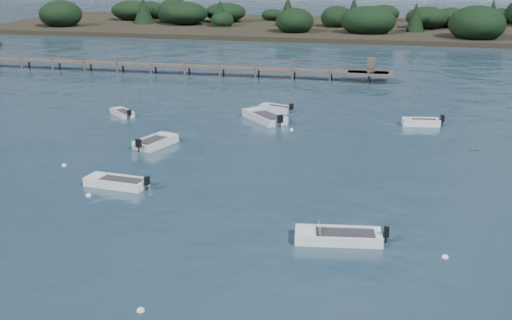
% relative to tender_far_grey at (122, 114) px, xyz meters
% --- Properties ---
extents(ground, '(400.00, 400.00, 0.00)m').
position_rel_tender_far_grey_xyz_m(ground, '(16.42, 32.87, -0.14)').
color(ground, '#172B37').
rests_on(ground, ground).
extents(tender_far_grey, '(2.84, 2.73, 1.01)m').
position_rel_tender_far_grey_xyz_m(tender_far_grey, '(0.00, 0.00, 0.00)').
color(tender_far_grey, silver).
rests_on(tender_far_grey, ground).
extents(dinghy_extra_b, '(4.53, 4.75, 1.37)m').
position_rel_tender_far_grey_xyz_m(dinghy_extra_b, '(12.62, 0.97, 0.04)').
color(dinghy_extra_b, silver).
rests_on(dinghy_extra_b, ground).
extents(dinghy_mid_grey, '(4.20, 1.85, 1.05)m').
position_rel_tender_far_grey_xyz_m(dinghy_mid_grey, '(7.24, -17.04, 0.00)').
color(dinghy_mid_grey, silver).
rests_on(dinghy_mid_grey, ground).
extents(dinghy_extra_a, '(2.64, 3.89, 1.20)m').
position_rel_tender_far_grey_xyz_m(dinghy_extra_a, '(6.37, -8.24, 0.02)').
color(dinghy_extra_a, silver).
rests_on(dinghy_extra_a, ground).
extents(tender_far_white, '(3.25, 2.02, 1.10)m').
position_rel_tender_far_grey_xyz_m(tender_far_white, '(12.87, 4.66, 0.01)').
color(tender_far_white, silver).
rests_on(tender_far_white, ground).
extents(tender_far_grey_b, '(3.45, 1.62, 1.16)m').
position_rel_tender_far_grey_xyz_m(tender_far_grey_b, '(25.62, 2.24, 0.02)').
color(tender_far_grey_b, silver).
rests_on(tender_far_grey_b, ground).
extents(dinghy_mid_white_a, '(4.64, 2.16, 1.07)m').
position_rel_tender_far_grey_xyz_m(dinghy_mid_white_a, '(21.23, -21.98, -0.00)').
color(dinghy_mid_white_a, silver).
rests_on(dinghy_mid_white_a, ground).
extents(buoy_a, '(0.32, 0.32, 0.32)m').
position_rel_tender_far_grey_xyz_m(buoy_a, '(14.31, -30.28, -0.14)').
color(buoy_a, white).
rests_on(buoy_a, ground).
extents(buoy_b, '(0.32, 0.32, 0.32)m').
position_rel_tender_far_grey_xyz_m(buoy_b, '(26.28, -22.73, -0.14)').
color(buoy_b, white).
rests_on(buoy_b, ground).
extents(buoy_c, '(0.32, 0.32, 0.32)m').
position_rel_tender_far_grey_xyz_m(buoy_c, '(6.37, -19.01, -0.14)').
color(buoy_c, white).
rests_on(buoy_c, ground).
extents(buoy_e, '(0.32, 0.32, 0.32)m').
position_rel_tender_far_grey_xyz_m(buoy_e, '(15.44, -1.68, -0.14)').
color(buoy_e, white).
rests_on(buoy_e, ground).
extents(buoy_extra_a, '(0.32, 0.32, 0.32)m').
position_rel_tender_far_grey_xyz_m(buoy_extra_a, '(2.16, -14.17, -0.14)').
color(buoy_extra_a, white).
rests_on(buoy_extra_a, ground).
extents(jetty, '(64.50, 3.20, 3.40)m').
position_rel_tender_far_grey_xyz_m(jetty, '(-5.32, 20.86, 0.84)').
color(jetty, brown).
rests_on(jetty, ground).
extents(far_headland, '(190.00, 40.00, 5.80)m').
position_rel_tender_far_grey_xyz_m(far_headland, '(41.42, 72.87, 1.82)').
color(far_headland, black).
rests_on(far_headland, ground).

